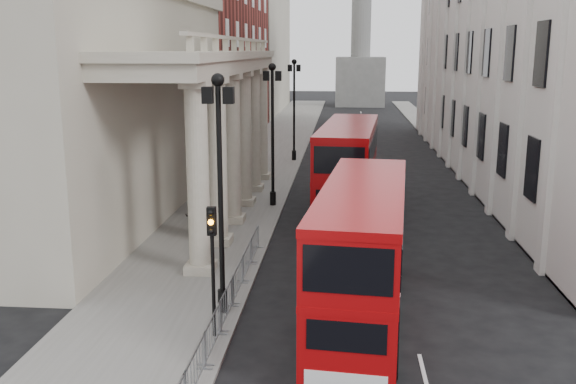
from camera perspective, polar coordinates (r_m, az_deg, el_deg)
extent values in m
plane|color=black|center=(19.64, -6.24, -15.43)|extent=(260.00, 260.00, 0.00)
cube|color=slate|center=(48.31, -2.86, 1.64)|extent=(6.00, 140.00, 0.12)
cube|color=slate|center=(48.89, 16.68, 1.25)|extent=(3.00, 140.00, 0.12)
cube|color=slate|center=(48.00, 0.63, 1.59)|extent=(0.20, 140.00, 0.14)
cube|color=#A19A87|center=(37.84, -16.94, 7.18)|extent=(9.00, 28.00, 12.00)
cube|color=maroon|center=(66.51, -7.39, 14.01)|extent=(9.00, 32.00, 22.00)
cube|color=#A19A87|center=(98.00, -3.30, 13.00)|extent=(9.00, 30.00, 20.00)
cube|color=beige|center=(50.65, 20.00, 15.57)|extent=(8.00, 55.00, 25.00)
cube|color=#60605E|center=(109.14, 6.40, 9.74)|extent=(8.00, 8.00, 8.00)
cylinder|color=black|center=(23.08, -5.81, -9.58)|extent=(0.36, 0.36, 0.80)
cylinder|color=black|center=(21.99, -6.01, -0.85)|extent=(0.18, 0.18, 8.00)
sphere|color=black|center=(21.42, -6.27, 9.88)|extent=(0.44, 0.44, 0.44)
cube|color=black|center=(21.38, -5.31, 8.56)|extent=(0.35, 0.35, 0.55)
cube|color=black|center=(21.52, -7.16, 8.54)|extent=(0.35, 0.35, 0.55)
cylinder|color=black|center=(38.22, -1.35, -0.57)|extent=(0.36, 0.36, 0.80)
cylinder|color=black|center=(37.56, -1.38, 4.79)|extent=(0.18, 0.18, 8.00)
sphere|color=black|center=(37.23, -1.41, 11.05)|extent=(0.44, 0.44, 0.44)
cube|color=black|center=(37.21, -0.86, 10.28)|extent=(0.35, 0.35, 0.55)
cube|color=black|center=(37.29, -1.95, 10.28)|extent=(0.35, 0.35, 0.55)
cylinder|color=black|center=(53.85, 0.54, 3.28)|extent=(0.36, 0.36, 0.80)
cylinder|color=black|center=(53.39, 0.55, 7.10)|extent=(0.18, 0.18, 8.00)
sphere|color=black|center=(53.16, 0.56, 11.50)|extent=(0.44, 0.44, 0.44)
cube|color=black|center=(53.14, 0.94, 10.96)|extent=(0.35, 0.35, 0.55)
cube|color=black|center=(53.20, 0.17, 10.96)|extent=(0.35, 0.35, 0.55)
cylinder|color=black|center=(20.77, -6.65, -8.32)|extent=(0.12, 0.12, 3.40)
cube|color=black|center=(20.10, -6.80, -2.59)|extent=(0.28, 0.22, 0.90)
sphere|color=black|center=(19.91, -6.90, -1.85)|extent=(0.18, 0.18, 0.18)
sphere|color=orange|center=(19.98, -6.88, -2.68)|extent=(0.18, 0.18, 0.18)
sphere|color=black|center=(20.06, -6.86, -3.51)|extent=(0.18, 0.18, 0.18)
cube|color=gray|center=(18.27, -8.22, -15.38)|extent=(0.50, 2.30, 1.10)
cube|color=gray|center=(20.33, -6.69, -12.32)|extent=(0.50, 2.30, 1.10)
cube|color=gray|center=(22.44, -5.47, -9.82)|extent=(0.50, 2.30, 1.10)
cube|color=gray|center=(24.59, -4.47, -7.76)|extent=(0.50, 2.30, 1.10)
cube|color=gray|center=(26.78, -3.65, -6.03)|extent=(0.50, 2.30, 1.10)
cube|color=gray|center=(28.99, -2.95, -4.56)|extent=(0.50, 2.30, 1.10)
cube|color=#9A0709|center=(22.29, 6.53, -7.95)|extent=(3.66, 11.20, 2.10)
cube|color=#9A0709|center=(21.63, 6.68, -2.54)|extent=(3.66, 11.20, 1.83)
cube|color=#9A0709|center=(21.38, 6.75, 0.17)|extent=(3.70, 11.24, 0.26)
cube|color=black|center=(22.75, 6.46, -10.85)|extent=(3.68, 11.20, 0.37)
cube|color=black|center=(22.20, 6.55, -7.31)|extent=(3.52, 9.12, 1.05)
cube|color=black|center=(21.60, 6.68, -2.27)|extent=(3.66, 10.58, 1.15)
cube|color=white|center=(17.61, 5.13, -16.39)|extent=(2.20, 0.27, 0.47)
cylinder|color=black|center=(19.27, 2.00, -14.18)|extent=(0.43, 1.07, 1.05)
cylinder|color=black|center=(19.11, 9.27, -14.59)|extent=(0.43, 1.07, 1.05)
cylinder|color=black|center=(25.10, 4.19, -7.68)|extent=(0.43, 1.07, 1.05)
cylinder|color=black|center=(24.97, 9.65, -7.94)|extent=(0.43, 1.07, 1.05)
cube|color=#8A0608|center=(37.11, 5.34, 0.54)|extent=(3.75, 11.89, 2.23)
cube|color=#8A0608|center=(36.71, 5.41, 4.08)|extent=(3.75, 11.89, 1.95)
cube|color=#8A0608|center=(36.56, 5.45, 5.81)|extent=(3.80, 11.94, 0.28)
cube|color=black|center=(37.41, 5.30, -1.42)|extent=(3.77, 11.90, 0.39)
cube|color=black|center=(37.06, 5.35, 0.97)|extent=(3.63, 9.68, 1.11)
cube|color=black|center=(36.69, 5.41, 4.25)|extent=(3.76, 11.23, 1.23)
cube|color=white|center=(31.64, 4.46, -3.01)|extent=(2.34, 0.26, 0.50)
cube|color=yellow|center=(31.73, 4.45, -3.65)|extent=(0.61, 0.10, 0.14)
cylinder|color=black|center=(33.52, 2.60, -2.39)|extent=(0.45, 1.14, 1.11)
cylinder|color=black|center=(33.31, 6.91, -2.56)|extent=(0.45, 1.14, 1.11)
cylinder|color=black|center=(40.08, 3.83, 0.08)|extent=(0.45, 1.14, 1.11)
cylinder|color=black|center=(39.91, 7.43, -0.05)|extent=(0.45, 1.14, 1.11)
imported|color=black|center=(35.45, -7.76, -0.86)|extent=(0.77, 0.62, 1.84)
imported|color=black|center=(32.83, -8.48, -2.18)|extent=(0.82, 0.66, 1.60)
imported|color=black|center=(39.04, -5.87, 0.20)|extent=(0.83, 0.63, 1.53)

